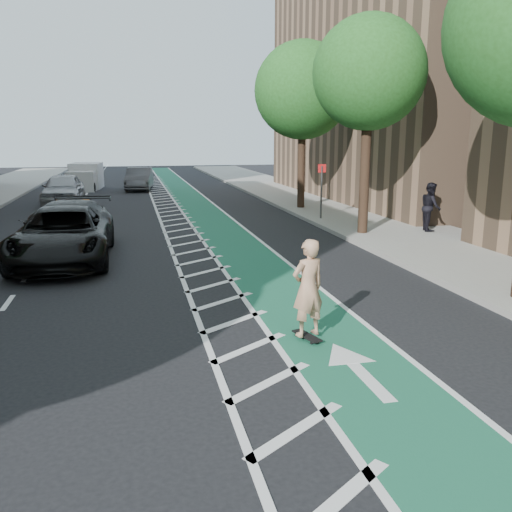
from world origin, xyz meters
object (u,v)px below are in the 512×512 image
object	(u,v)px
skateboarder	(308,288)
barrel_a	(74,239)
suv_near	(63,235)
suv_far	(67,229)

from	to	relation	value
skateboarder	barrel_a	world-z (taller)	skateboarder
skateboarder	suv_near	distance (m)	9.11
suv_near	barrel_a	bearing A→B (deg)	80.02
suv_near	barrel_a	world-z (taller)	suv_near
suv_far	barrel_a	size ratio (longest dim) A/B	5.40
suv_near	skateboarder	bearing A→B (deg)	-55.84
skateboarder	barrel_a	xyz separation A→B (m)	(-4.81, 8.66, -0.50)
barrel_a	suv_far	bearing A→B (deg)	155.97
suv_near	barrel_a	xyz separation A→B (m)	(0.20, 1.05, -0.32)
suv_near	suv_far	distance (m)	1.14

